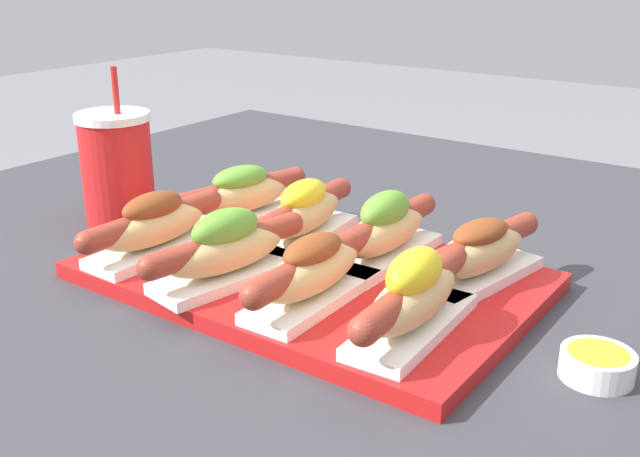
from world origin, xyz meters
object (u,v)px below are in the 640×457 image
(hot_dog_6, at_px, (385,230))
(sauce_bowl, at_px, (597,363))
(drink_cup, at_px, (117,168))
(hot_dog_3, at_px, (413,296))
(hot_dog_7, at_px, (479,252))
(hot_dog_5, at_px, (305,213))
(serving_tray, at_px, (309,276))
(hot_dog_4, at_px, (241,195))
(hot_dog_0, at_px, (154,225))
(hot_dog_1, at_px, (226,249))
(hot_dog_2, at_px, (313,270))

(hot_dog_6, height_order, sauce_bowl, hot_dog_6)
(drink_cup, bearing_deg, hot_dog_3, -9.20)
(hot_dog_6, bearing_deg, hot_dog_7, 3.10)
(hot_dog_5, height_order, sauce_bowl, hot_dog_5)
(hot_dog_6, height_order, hot_dog_7, hot_dog_6)
(serving_tray, bearing_deg, hot_dog_4, 155.56)
(serving_tray, bearing_deg, hot_dog_0, -157.83)
(hot_dog_6, bearing_deg, drink_cup, -172.11)
(hot_dog_1, xyz_separation_m, hot_dog_3, (0.21, 0.01, 0.00))
(hot_dog_0, bearing_deg, hot_dog_3, 0.82)
(drink_cup, bearing_deg, serving_tray, -2.77)
(serving_tray, distance_m, hot_dog_3, 0.18)
(hot_dog_2, height_order, hot_dog_4, hot_dog_4)
(hot_dog_0, distance_m, hot_dog_3, 0.33)
(hot_dog_2, bearing_deg, hot_dog_4, 147.11)
(serving_tray, relative_size, hot_dog_0, 2.31)
(hot_dog_2, xyz_separation_m, sauce_bowl, (0.26, 0.05, -0.04))
(serving_tray, xyz_separation_m, hot_dog_7, (0.16, 0.07, 0.04))
(hot_dog_3, bearing_deg, hot_dog_6, 129.56)
(hot_dog_6, bearing_deg, sauce_bowl, -17.45)
(hot_dog_1, bearing_deg, sauce_bowl, 9.83)
(hot_dog_2, height_order, sauce_bowl, hot_dog_2)
(hot_dog_0, height_order, hot_dog_4, same)
(hot_dog_4, bearing_deg, hot_dog_5, -4.95)
(hot_dog_0, bearing_deg, hot_dog_6, 31.78)
(hot_dog_4, height_order, sauce_bowl, hot_dog_4)
(serving_tray, distance_m, hot_dog_1, 0.10)
(hot_dog_3, bearing_deg, serving_tray, 158.66)
(serving_tray, height_order, hot_dog_1, hot_dog_1)
(hot_dog_7, bearing_deg, sauce_bowl, -30.22)
(serving_tray, bearing_deg, hot_dog_1, -123.06)
(hot_dog_1, bearing_deg, hot_dog_7, 35.33)
(hot_dog_1, relative_size, hot_dog_3, 0.99)
(hot_dog_5, xyz_separation_m, hot_dog_6, (0.11, 0.00, 0.00))
(hot_dog_2, relative_size, hot_dog_6, 1.00)
(hot_dog_1, distance_m, hot_dog_6, 0.18)
(drink_cup, bearing_deg, hot_dog_5, 10.11)
(hot_dog_0, xyz_separation_m, hot_dog_2, (0.22, 0.00, -0.00))
(hot_dog_7, bearing_deg, hot_dog_0, -156.65)
(serving_tray, height_order, drink_cup, drink_cup)
(hot_dog_7, relative_size, drink_cup, 0.98)
(hot_dog_5, relative_size, hot_dog_6, 1.00)
(hot_dog_0, distance_m, sauce_bowl, 0.49)
(hot_dog_2, bearing_deg, hot_dog_6, 89.62)
(hot_dog_1, bearing_deg, hot_dog_0, 175.91)
(hot_dog_4, distance_m, drink_cup, 0.18)
(hot_dog_3, relative_size, drink_cup, 0.99)
(hot_dog_4, relative_size, hot_dog_5, 0.98)
(hot_dog_7, distance_m, drink_cup, 0.49)
(serving_tray, distance_m, sauce_bowl, 0.31)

